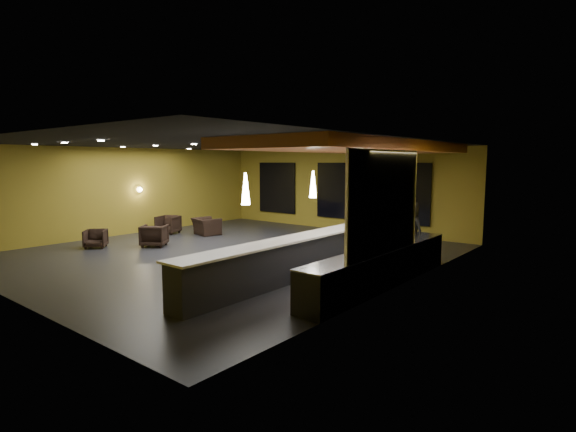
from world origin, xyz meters
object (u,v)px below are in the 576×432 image
Objects in this scene: prep_counter at (381,268)px; armchair_a at (96,239)px; armchair_b at (154,236)px; pendant_0 at (246,189)px; bar_stool_4 at (305,247)px; bar_stool_0 at (179,280)px; column at (385,198)px; armchair_d at (206,226)px; pendant_1 at (313,184)px; staff_b at (395,235)px; bar_counter at (301,257)px; bar_stool_6 at (345,237)px; staff_a at (389,236)px; bar_stool_5 at (325,240)px; staff_c at (410,231)px; bar_stool_1 at (213,267)px; bar_stool_3 at (274,255)px; bar_stool_2 at (244,260)px; armchair_c at (168,225)px; pendant_2 at (361,181)px.

prep_counter reaches higher than armchair_a.
pendant_0 is at bearing 124.28° from armchair_b.
bar_stool_0 is at bearing -88.38° from bar_stool_4.
column is 3.35× the size of armchair_d.
pendant_1 is 3.11m from staff_b.
column is (0.00, 4.60, 1.25)m from bar_counter.
column reaches higher than bar_stool_6.
staff_a is 2.46m from bar_stool_4.
bar_counter is 9.64× the size of bar_stool_6.
pendant_0 reaches higher than armchair_a.
pendant_0 is at bearing 62.78° from bar_stool_0.
armchair_b is at bearing -150.60° from bar_stool_6.
staff_a is at bearing 19.83° from bar_stool_5.
armchair_b reaches higher than armchair_a.
staff_c reaches higher than bar_stool_1.
bar_stool_4 is at bearing 179.65° from armchair_d.
staff_c is 2.18× the size of bar_stool_6.
armchair_a is at bearing -146.59° from bar_stool_6.
prep_counter reaches higher than bar_stool_3.
staff_b is 3.67m from bar_stool_3.
staff_a is 8.06m from armchair_d.
staff_c is at bearing -162.01° from armchair_d.
pendant_1 reaches higher than staff_b.
bar_counter is 2.44m from bar_stool_1.
bar_stool_2 is (-1.88, -4.08, -0.28)m from staff_a.
bar_counter is at bearing -35.71° from armchair_c.
staff_a is at bearing -110.43° from staff_c.
armchair_b is (-8.49, -0.44, -0.05)m from prep_counter.
pendant_0 is 0.44× the size of staff_a.
bar_stool_4 is at bearing 136.67° from pendant_1.
pendant_1 is at bearing 90.00° from bar_counter.
prep_counter is 9.34m from armchair_d.
prep_counter reaches higher than armchair_c.
staff_a reaches higher than bar_stool_0.
staff_c is 2.19m from bar_stool_6.
bar_counter is 3.38m from bar_stool_6.
armchair_b is 6.61m from bar_stool_6.
armchair_d is (-0.54, 2.83, -0.04)m from armchair_b.
pendant_2 is at bearing 65.21° from bar_stool_4.
staff_c is (1.42, 2.93, -1.45)m from pendant_1.
bar_counter is 7.60m from armchair_d.
staff_b is 0.92× the size of staff_c.
bar_stool_5 is at bearing 91.24° from bar_stool_0.
bar_stool_6 is (-0.73, 5.30, -1.82)m from pendant_0.
bar_stool_2 is (-2.28, -4.63, -0.39)m from staff_c.
bar_stool_2 is 3.43m from bar_stool_5.
bar_stool_1 is (-0.74, -6.93, -1.20)m from column.
pendant_2 is 0.42× the size of staff_b.
bar_stool_2 is 1.06× the size of bar_stool_3.
bar_counter is at bearing 72.35° from bar_stool_1.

